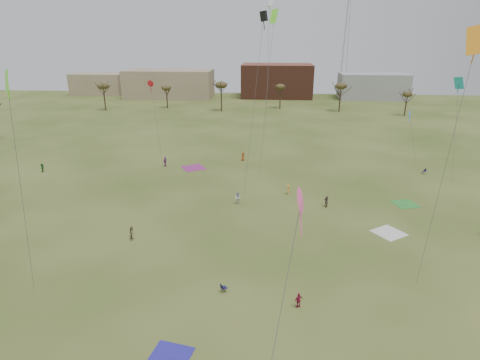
# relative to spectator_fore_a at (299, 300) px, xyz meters

# --- Properties ---
(ground) EXTENTS (260.00, 260.00, 0.00)m
(ground) POSITION_rel_spectator_fore_a_xyz_m (-6.36, 4.25, -0.71)
(ground) COLOR #354C17
(ground) RESTS_ON ground
(spectator_fore_a) EXTENTS (0.89, 0.71, 1.42)m
(spectator_fore_a) POSITION_rel_spectator_fore_a_xyz_m (0.00, 0.00, 0.00)
(spectator_fore_a) COLOR #9D1A3C
(spectator_fore_a) RESTS_ON ground
(spectator_fore_b) EXTENTS (0.70, 0.86, 1.66)m
(spectator_fore_b) POSITION_rel_spectator_fore_a_xyz_m (-18.20, 10.54, 0.12)
(spectator_fore_b) COLOR olive
(spectator_fore_b) RESTS_ON ground
(spectator_fore_c) EXTENTS (0.56, 1.44, 1.52)m
(spectator_fore_c) POSITION_rel_spectator_fore_a_xyz_m (4.96, 21.65, 0.05)
(spectator_fore_c) COLOR brown
(spectator_fore_c) RESTS_ON ground
(flyer_mid_b) EXTENTS (0.57, 0.95, 1.44)m
(flyer_mid_b) POSITION_rel_spectator_fore_a_xyz_m (-0.05, 25.75, 0.01)
(flyer_mid_b) COLOR orange
(flyer_mid_b) RESTS_ON ground
(spectator_mid_d) EXTENTS (0.72, 1.13, 1.78)m
(spectator_mid_d) POSITION_rel_spectator_fore_a_xyz_m (-21.44, 37.20, 0.18)
(spectator_mid_d) COLOR #87398A
(spectator_mid_d) RESTS_ON ground
(spectator_mid_e) EXTENTS (0.97, 0.81, 1.81)m
(spectator_mid_e) POSITION_rel_spectator_fore_a_xyz_m (-7.08, 21.63, 0.20)
(spectator_mid_e) COLOR silver
(spectator_mid_e) RESTS_ON ground
(flyer_far_a) EXTENTS (0.95, 1.42, 1.47)m
(flyer_far_a) POSITION_rel_spectator_fore_a_xyz_m (-41.60, 32.58, 0.03)
(flyer_far_a) COLOR #266822
(flyer_far_a) RESTS_ON ground
(flyer_far_b) EXTENTS (0.90, 0.90, 1.58)m
(flyer_far_b) POSITION_rel_spectator_fore_a_xyz_m (-7.90, 41.78, 0.08)
(flyer_far_b) COLOR #A34A1C
(flyer_far_b) RESTS_ON ground
(blanket_blue) EXTENTS (3.39, 3.39, 0.03)m
(blanket_blue) POSITION_rel_spectator_fore_a_xyz_m (-9.60, -6.49, -0.71)
(blanket_blue) COLOR #2E27A9
(blanket_blue) RESTS_ON ground
(blanket_cream) EXTENTS (4.41, 4.41, 0.03)m
(blanket_cream) POSITION_rel_spectator_fore_a_xyz_m (11.44, 14.53, -0.71)
(blanket_cream) COLOR white
(blanket_cream) RESTS_ON ground
(blanket_plum) EXTENTS (5.01, 5.01, 0.03)m
(blanket_plum) POSITION_rel_spectator_fore_a_xyz_m (-16.28, 36.71, -0.71)
(blanket_plum) COLOR #932D79
(blanket_plum) RESTS_ON ground
(blanket_olive) EXTENTS (3.74, 3.74, 0.03)m
(blanket_olive) POSITION_rel_spectator_fore_a_xyz_m (15.99, 23.40, -0.71)
(blanket_olive) COLOR green
(blanket_olive) RESTS_ON ground
(camp_chair_center) EXTENTS (0.74, 0.73, 0.87)m
(camp_chair_center) POSITION_rel_spectator_fore_a_xyz_m (-6.63, 1.63, -0.45)
(camp_chair_center) COLOR #18153C
(camp_chair_center) RESTS_ON ground
(camp_chair_right) EXTENTS (0.63, 0.60, 0.87)m
(camp_chair_right) POSITION_rel_spectator_fore_a_xyz_m (23.07, 36.84, -0.45)
(camp_chair_right) COLOR #141334
(camp_chair_right) RESTS_ON ground
(kites_aloft) EXTENTS (63.93, 69.55, 27.83)m
(kites_aloft) POSITION_rel_spectator_fore_a_xyz_m (-3.97, 30.23, 19.95)
(kites_aloft) COLOR red
(kites_aloft) RESTS_ON ground
(tree_line) EXTENTS (117.44, 49.32, 8.91)m
(tree_line) POSITION_rel_spectator_fore_a_xyz_m (-9.20, 83.37, 6.38)
(tree_line) COLOR #3A2B1E
(tree_line) RESTS_ON ground
(building_tan) EXTENTS (32.00, 14.00, 10.00)m
(building_tan) POSITION_rel_spectator_fore_a_xyz_m (-41.36, 119.25, 4.29)
(building_tan) COLOR #937F60
(building_tan) RESTS_ON ground
(building_brick) EXTENTS (26.00, 16.00, 12.00)m
(building_brick) POSITION_rel_spectator_fore_a_xyz_m (-1.36, 124.25, 5.29)
(building_brick) COLOR brown
(building_brick) RESTS_ON ground
(building_grey) EXTENTS (24.00, 12.00, 9.00)m
(building_grey) POSITION_rel_spectator_fore_a_xyz_m (33.64, 122.25, 3.79)
(building_grey) COLOR gray
(building_grey) RESTS_ON ground
(building_tan_west) EXTENTS (20.00, 12.00, 8.00)m
(building_tan_west) POSITION_rel_spectator_fore_a_xyz_m (-71.36, 126.25, 3.29)
(building_tan_west) COLOR #937F60
(building_tan_west) RESTS_ON ground
(radio_tower) EXTENTS (1.51, 1.72, 41.00)m
(radio_tower) POSITION_rel_spectator_fore_a_xyz_m (23.64, 129.25, 18.50)
(radio_tower) COLOR #9EA3A8
(radio_tower) RESTS_ON ground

